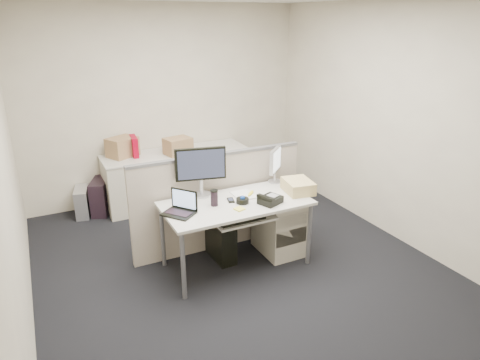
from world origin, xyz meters
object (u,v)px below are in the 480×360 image
desk (236,208)px  laptop (178,204)px  monitor_main (201,172)px  desk_phone (270,200)px

desk → laptop: size_ratio=5.15×
laptop → monitor_main: bearing=94.9°
desk → desk_phone: size_ratio=6.86×
laptop → desk_phone: 0.94m
desk_phone → laptop: bearing=148.6°
monitor_main → desk_phone: (0.55, -0.50, -0.23)m
desk → monitor_main: (-0.25, 0.32, 0.33)m
desk_phone → monitor_main: bearing=116.2°
monitor_main → laptop: bearing=-124.3°
monitor_main → desk_phone: 0.78m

